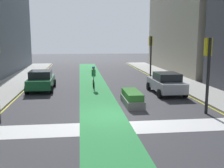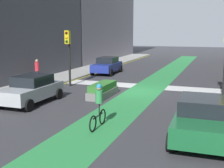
% 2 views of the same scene
% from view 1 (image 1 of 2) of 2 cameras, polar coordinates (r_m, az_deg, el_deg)
% --- Properties ---
extents(ground_plane, '(120.00, 120.00, 0.00)m').
position_cam_1_polar(ground_plane, '(14.32, -0.05, -6.69)').
color(ground_plane, '#38383D').
extents(bike_lane_paint, '(2.40, 60.00, 0.01)m').
position_cam_1_polar(bike_lane_paint, '(14.28, -1.99, -6.73)').
color(bike_lane_paint, '#2D8C47').
rests_on(bike_lane_paint, ground_plane).
extents(crosswalk_band, '(12.00, 1.80, 0.01)m').
position_cam_1_polar(crosswalk_band, '(12.43, 1.05, -9.22)').
color(crosswalk_band, silver).
rests_on(crosswalk_band, ground_plane).
extents(curb_stripe_right, '(0.16, 60.00, 0.01)m').
position_cam_1_polar(curb_stripe_right, '(16.14, 21.73, -5.50)').
color(curb_stripe_right, yellow).
rests_on(curb_stripe_right, ground_plane).
extents(traffic_signal_near_right, '(0.35, 0.52, 4.05)m').
position_cam_1_polar(traffic_signal_near_right, '(15.20, 19.57, 4.63)').
color(traffic_signal_near_right, black).
rests_on(traffic_signal_near_right, ground_plane).
extents(traffic_signal_far_right, '(0.35, 0.52, 4.26)m').
position_cam_1_polar(traffic_signal_far_right, '(28.20, 8.16, 7.36)').
color(traffic_signal_far_right, black).
rests_on(traffic_signal_far_right, ground_plane).
extents(car_green_left_far, '(2.09, 4.23, 1.57)m').
position_cam_1_polar(car_green_left_far, '(21.82, -14.73, 0.78)').
color(car_green_left_far, '#196033').
rests_on(car_green_left_far, ground_plane).
extents(car_silver_right_far, '(2.04, 4.21, 1.57)m').
position_cam_1_polar(car_silver_right_far, '(20.14, 11.34, 0.20)').
color(car_silver_right_far, '#B2B7BF').
rests_on(car_silver_right_far, ground_plane).
extents(cyclist_in_lane, '(0.32, 1.73, 1.86)m').
position_cam_1_polar(cyclist_in_lane, '(21.67, -3.90, 1.46)').
color(cyclist_in_lane, black).
rests_on(cyclist_in_lane, ground_plane).
extents(median_planter, '(1.01, 2.92, 0.85)m').
position_cam_1_polar(median_planter, '(16.60, 4.25, -3.02)').
color(median_planter, slate).
rests_on(median_planter, ground_plane).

